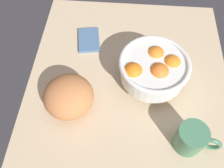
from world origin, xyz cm
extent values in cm
cube|color=beige|center=(0.00, 0.00, -1.50)|extent=(75.28, 66.59, 3.00)
cylinder|color=white|center=(0.18, 7.45, 1.42)|extent=(9.30, 9.30, 2.83)
cylinder|color=white|center=(0.18, 7.45, 6.15)|extent=(20.44, 20.44, 6.63)
torus|color=white|center=(0.18, 7.45, 9.47)|extent=(22.04, 22.04, 1.60)
sphere|color=orange|center=(-4.36, 7.88, 7.60)|extent=(6.37, 6.37, 6.37)
sphere|color=orange|center=(2.92, 1.00, 7.65)|extent=(6.70, 6.70, 6.70)
sphere|color=orange|center=(2.51, 8.82, 7.67)|extent=(6.77, 6.77, 6.77)
sphere|color=orange|center=(-1.27, 12.81, 7.59)|extent=(6.34, 6.34, 6.34)
ellipsoid|color=#C97B47|center=(11.04, -17.58, 5.19)|extent=(19.30, 19.34, 10.38)
cube|color=#4C6E96|center=(-15.75, -15.31, 0.56)|extent=(12.41, 9.34, 1.13)
cylinder|color=#48815C|center=(20.92, 17.52, 4.37)|extent=(8.16, 8.16, 8.73)
torus|color=#48815C|center=(22.03, 22.68, 4.37)|extent=(2.45, 6.21, 6.09)
camera|label=1|loc=(44.70, -2.00, 67.90)|focal=38.74mm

